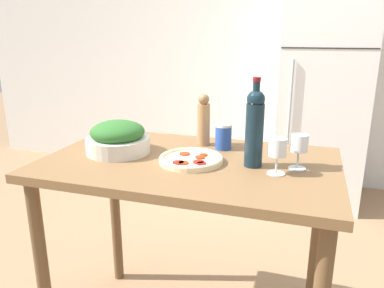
# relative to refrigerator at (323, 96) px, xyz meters

# --- Properties ---
(wall_back) EXTENTS (6.40, 0.08, 2.60)m
(wall_back) POSITION_rel_refrigerator_xyz_m (-0.57, 0.40, 0.38)
(wall_back) COLOR silver
(wall_back) RESTS_ON ground_plane
(refrigerator) EXTENTS (0.70, 0.73, 1.85)m
(refrigerator) POSITION_rel_refrigerator_xyz_m (0.00, 0.00, 0.00)
(refrigerator) COLOR white
(refrigerator) RESTS_ON ground_plane
(prep_counter) EXTENTS (1.23, 0.75, 0.92)m
(prep_counter) POSITION_rel_refrigerator_xyz_m (-0.57, -1.91, -0.14)
(prep_counter) COLOR brown
(prep_counter) RESTS_ON ground_plane
(wine_bottle) EXTENTS (0.07, 0.07, 0.36)m
(wine_bottle) POSITION_rel_refrigerator_xyz_m (-0.30, -1.91, 0.16)
(wine_bottle) COLOR #142833
(wine_bottle) RESTS_ON prep_counter
(wine_glass_near) EXTENTS (0.07, 0.07, 0.14)m
(wine_glass_near) POSITION_rel_refrigerator_xyz_m (-0.20, -1.97, 0.09)
(wine_glass_near) COLOR silver
(wine_glass_near) RESTS_ON prep_counter
(wine_glass_far) EXTENTS (0.07, 0.07, 0.14)m
(wine_glass_far) POSITION_rel_refrigerator_xyz_m (-0.13, -1.89, 0.10)
(wine_glass_far) COLOR silver
(wine_glass_far) RESTS_ON prep_counter
(pepper_mill) EXTENTS (0.06, 0.06, 0.25)m
(pepper_mill) POSITION_rel_refrigerator_xyz_m (-0.57, -1.68, 0.11)
(pepper_mill) COLOR #AD7F51
(pepper_mill) RESTS_ON prep_counter
(salad_bowl) EXTENTS (0.28, 0.28, 0.15)m
(salad_bowl) POSITION_rel_refrigerator_xyz_m (-0.91, -1.91, 0.06)
(salad_bowl) COLOR silver
(salad_bowl) RESTS_ON prep_counter
(homemade_pizza) EXTENTS (0.27, 0.27, 0.03)m
(homemade_pizza) POSITION_rel_refrigerator_xyz_m (-0.55, -1.94, 0.01)
(homemade_pizza) COLOR beige
(homemade_pizza) RESTS_ON prep_counter
(salt_canister) EXTENTS (0.08, 0.08, 0.12)m
(salt_canister) POSITION_rel_refrigerator_xyz_m (-0.47, -1.72, 0.06)
(salt_canister) COLOR #284CA3
(salt_canister) RESTS_ON prep_counter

